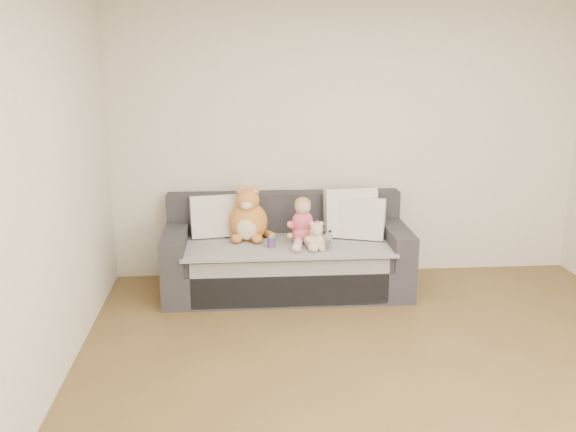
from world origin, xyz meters
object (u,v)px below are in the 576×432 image
object	(u,v)px
toddler	(303,224)
sippy_cup	(271,240)
sofa	(286,257)
teddy_bear	(316,238)
plush_cat	(248,219)

from	to	relation	value
toddler	sippy_cup	size ratio (longest dim) A/B	3.57
sofa	teddy_bear	size ratio (longest dim) A/B	8.42
sippy_cup	teddy_bear	bearing A→B (deg)	-15.86
sippy_cup	sofa	bearing A→B (deg)	53.73
sofa	toddler	xyz separation A→B (m)	(0.14, -0.12, 0.34)
plush_cat	teddy_bear	xyz separation A→B (m)	(0.58, -0.36, -0.09)
sofa	toddler	world-z (taller)	toddler
plush_cat	sippy_cup	world-z (taller)	plush_cat
toddler	plush_cat	bearing A→B (deg)	162.11
sofa	sippy_cup	world-z (taller)	sofa
toddler	sippy_cup	xyz separation A→B (m)	(-0.29, -0.09, -0.11)
toddler	plush_cat	distance (m)	0.51
plush_cat	sippy_cup	xyz separation A→B (m)	(0.19, -0.25, -0.13)
teddy_bear	sofa	bearing A→B (deg)	128.16
plush_cat	toddler	bearing A→B (deg)	-11.86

